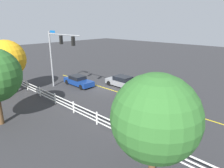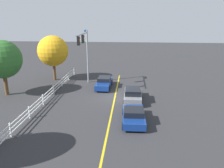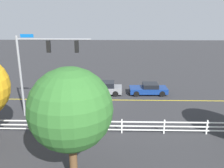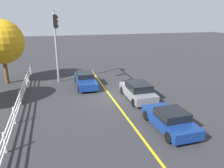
# 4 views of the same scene
# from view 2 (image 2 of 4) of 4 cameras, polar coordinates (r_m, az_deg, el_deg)

# --- Properties ---
(ground_plane) EXTENTS (120.00, 120.00, 0.00)m
(ground_plane) POSITION_cam_2_polar(r_m,az_deg,el_deg) (25.51, 0.75, -3.38)
(ground_plane) COLOR #2D2D30
(lane_center_stripe) EXTENTS (28.00, 0.16, 0.01)m
(lane_center_stripe) POSITION_cam_2_polar(r_m,az_deg,el_deg) (21.80, -0.01, -6.96)
(lane_center_stripe) COLOR gold
(lane_center_stripe) RESTS_ON ground_plane
(signal_assembly) EXTENTS (6.30, 0.38, 7.28)m
(signal_assembly) POSITION_cam_2_polar(r_m,az_deg,el_deg) (28.69, -7.08, 9.20)
(signal_assembly) COLOR gray
(signal_assembly) RESTS_ON ground_plane
(car_0) EXTENTS (4.43, 1.98, 1.44)m
(car_0) POSITION_cam_2_polar(r_m,az_deg,el_deg) (24.29, 5.38, -2.74)
(car_0) COLOR slate
(car_0) RESTS_ON ground_plane
(car_1) EXTENTS (4.28, 2.06, 1.28)m
(car_1) POSITION_cam_2_polar(r_m,az_deg,el_deg) (19.47, 5.57, -8.09)
(car_1) COLOR navy
(car_1) RESTS_ON ground_plane
(car_2) EXTENTS (4.69, 1.91, 1.34)m
(car_2) POSITION_cam_2_polar(r_m,az_deg,el_deg) (28.85, -2.04, 0.37)
(car_2) COLOR navy
(car_2) RESTS_ON ground_plane
(white_rail_fence) EXTENTS (26.10, 0.10, 1.15)m
(white_rail_fence) POSITION_cam_2_polar(r_m,az_deg,el_deg) (24.16, -17.33, -3.81)
(white_rail_fence) COLOR white
(white_rail_fence) RESTS_ON ground_plane
(tree_0) EXTENTS (4.36, 4.36, 6.43)m
(tree_0) POSITION_cam_2_polar(r_m,az_deg,el_deg) (28.07, -26.37, 5.69)
(tree_0) COLOR brown
(tree_0) RESTS_ON ground_plane
(tree_2) EXTENTS (4.32, 4.32, 6.41)m
(tree_2) POSITION_cam_2_polar(r_m,az_deg,el_deg) (32.79, -14.96, 8.21)
(tree_2) COLOR brown
(tree_2) RESTS_ON ground_plane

